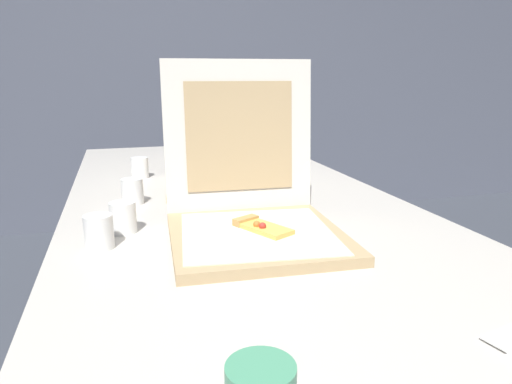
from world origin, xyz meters
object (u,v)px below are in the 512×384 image
(table, at_px, (234,213))
(cup_white_near_center, at_px, (123,217))
(pizza_box_middle, at_px, (224,167))
(cup_white_far, at_px, (140,168))
(cup_white_near_left, at_px, (99,232))
(pizza_box_front, at_px, (253,212))
(pizza_box_back, at_px, (229,146))
(cup_white_mid, at_px, (132,191))

(table, height_order, cup_white_near_center, cup_white_near_center)
(pizza_box_middle, bearing_deg, cup_white_far, 156.50)
(cup_white_near_left, distance_m, cup_white_near_center, 0.10)
(pizza_box_front, height_order, cup_white_far, pizza_box_front)
(table, height_order, pizza_box_front, pizza_box_front)
(table, distance_m, cup_white_near_center, 0.39)
(pizza_box_middle, bearing_deg, pizza_box_back, 82.30)
(table, distance_m, pizza_box_back, 0.66)
(table, height_order, cup_white_far, cup_white_far)
(pizza_box_middle, xyz_separation_m, cup_white_near_left, (-0.38, -0.52, -0.02))
(cup_white_near_center, height_order, cup_white_mid, same)
(pizza_box_front, relative_size, cup_white_far, 5.87)
(pizza_box_front, bearing_deg, pizza_box_middle, 88.07)
(pizza_box_front, height_order, pizza_box_middle, pizza_box_front)
(cup_white_near_left, bearing_deg, pizza_box_middle, 53.48)
(pizza_box_back, bearing_deg, cup_white_mid, -116.06)
(cup_white_near_left, relative_size, cup_white_mid, 1.00)
(table, relative_size, cup_white_mid, 30.17)
(cup_white_near_left, relative_size, cup_white_near_center, 1.00)
(cup_white_far, distance_m, cup_white_mid, 0.35)
(pizza_box_front, relative_size, cup_white_near_center, 5.87)
(pizza_box_back, bearing_deg, cup_white_far, -136.63)
(pizza_box_front, bearing_deg, cup_white_near_left, -178.55)
(pizza_box_back, bearing_deg, cup_white_near_center, -109.19)
(table, distance_m, pizza_box_front, 0.34)
(pizza_box_front, relative_size, pizza_box_back, 0.91)
(pizza_box_front, relative_size, cup_white_near_left, 5.87)
(cup_white_near_left, bearing_deg, cup_white_mid, 76.78)
(table, relative_size, cup_white_far, 30.17)
(table, xyz_separation_m, pizza_box_back, (0.13, 0.64, 0.10))
(pizza_box_middle, xyz_separation_m, cup_white_mid, (-0.30, -0.18, -0.02))
(cup_white_far, bearing_deg, cup_white_near_center, -96.29)
(pizza_box_front, distance_m, cup_white_near_left, 0.33)
(cup_white_near_center, bearing_deg, pizza_box_back, 62.34)
(pizza_box_front, distance_m, cup_white_far, 0.73)
(pizza_box_front, xyz_separation_m, pizza_box_back, (0.17, 0.96, -0.00))
(table, relative_size, pizza_box_middle, 4.38)
(pizza_box_back, height_order, cup_white_near_center, pizza_box_back)
(pizza_box_back, xyz_separation_m, cup_white_near_left, (-0.50, -0.95, -0.02))
(pizza_box_middle, distance_m, cup_white_near_left, 0.65)
(pizza_box_back, bearing_deg, table, -93.39)
(cup_white_near_center, relative_size, cup_white_mid, 1.00)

